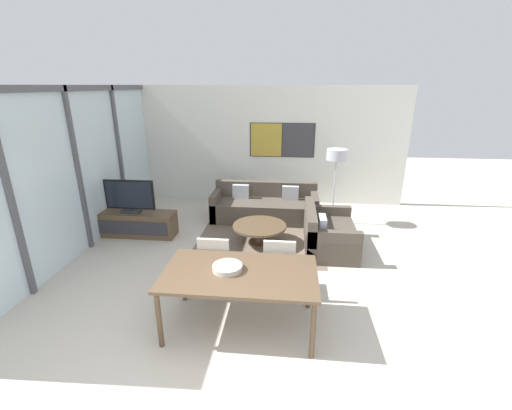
% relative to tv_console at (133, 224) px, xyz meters
% --- Properties ---
extents(ground_plane, '(24.00, 24.00, 0.00)m').
position_rel_tv_console_xyz_m(ground_plane, '(2.33, -3.54, -0.24)').
color(ground_plane, beige).
extents(wall_back, '(6.84, 0.09, 2.80)m').
position_rel_tv_console_xyz_m(wall_back, '(2.34, 2.38, 1.17)').
color(wall_back, silver).
rests_on(wall_back, ground_plane).
extents(window_wall_left, '(0.07, 5.93, 2.80)m').
position_rel_tv_console_xyz_m(window_wall_left, '(-0.59, -0.58, 1.29)').
color(window_wall_left, silver).
rests_on(window_wall_left, ground_plane).
extents(area_rug, '(2.36, 1.81, 0.01)m').
position_rel_tv_console_xyz_m(area_rug, '(2.49, -0.12, -0.24)').
color(area_rug, '#706051').
rests_on(area_rug, ground_plane).
extents(tv_console, '(1.67, 0.45, 0.48)m').
position_rel_tv_console_xyz_m(tv_console, '(0.00, 0.00, 0.00)').
color(tv_console, brown).
rests_on(tv_console, ground_plane).
extents(television, '(0.96, 0.20, 0.64)m').
position_rel_tv_console_xyz_m(television, '(0.00, 0.00, 0.55)').
color(television, '#2D2D33').
rests_on(television, tv_console).
extents(sofa_main, '(2.27, 0.88, 0.76)m').
position_rel_tv_console_xyz_m(sofa_main, '(2.49, 1.18, 0.02)').
color(sofa_main, '#51473D').
rests_on(sofa_main, ground_plane).
extents(sofa_side, '(0.88, 1.35, 0.76)m').
position_rel_tv_console_xyz_m(sofa_side, '(3.69, -0.21, 0.03)').
color(sofa_side, '#51473D').
rests_on(sofa_side, ground_plane).
extents(coffee_table, '(0.99, 0.99, 0.37)m').
position_rel_tv_console_xyz_m(coffee_table, '(2.49, -0.12, 0.04)').
color(coffee_table, brown).
rests_on(coffee_table, ground_plane).
extents(dining_table, '(1.80, 1.01, 0.74)m').
position_rel_tv_console_xyz_m(dining_table, '(2.48, -2.45, 0.44)').
color(dining_table, brown).
rests_on(dining_table, ground_plane).
extents(dining_chair_left, '(0.46, 0.46, 0.89)m').
position_rel_tv_console_xyz_m(dining_chair_left, '(2.04, -1.76, 0.27)').
color(dining_chair_left, beige).
rests_on(dining_chair_left, ground_plane).
extents(dining_chair_centre, '(0.46, 0.46, 0.89)m').
position_rel_tv_console_xyz_m(dining_chair_centre, '(2.92, -1.74, 0.27)').
color(dining_chair_centre, beige).
rests_on(dining_chair_centre, ground_plane).
extents(fruit_bowl, '(0.35, 0.35, 0.07)m').
position_rel_tv_console_xyz_m(fruit_bowl, '(2.33, -2.42, 0.54)').
color(fruit_bowl, '#B7B2A8').
rests_on(fruit_bowl, dining_table).
extents(floor_lamp, '(0.41, 0.41, 1.59)m').
position_rel_tv_console_xyz_m(floor_lamp, '(3.94, 1.01, 1.15)').
color(floor_lamp, '#2D2D33').
rests_on(floor_lamp, ground_plane).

